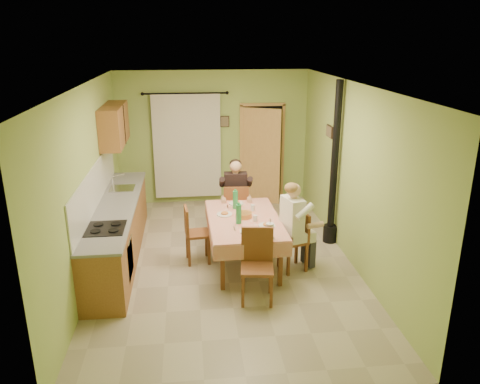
{
  "coord_description": "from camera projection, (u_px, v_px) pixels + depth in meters",
  "views": [
    {
      "loc": [
        -0.52,
        -6.74,
        3.46
      ],
      "look_at": [
        0.25,
        0.1,
        1.15
      ],
      "focal_mm": 35.0,
      "sensor_mm": 36.0,
      "label": 1
    }
  ],
  "objects": [
    {
      "name": "chair_left",
      "position": [
        197.0,
        245.0,
        7.46
      ],
      "size": [
        0.41,
        0.41,
        0.93
      ],
      "rotation": [
        0.0,
        0.0,
        -1.47
      ],
      "color": "brown",
      "rests_on": "ground"
    },
    {
      "name": "floor",
      "position": [
        225.0,
        262.0,
        7.51
      ],
      "size": [
        4.0,
        6.0,
        0.01
      ],
      "primitive_type": "cube",
      "color": "tan",
      "rests_on": "ground"
    },
    {
      "name": "room_shell",
      "position": [
        224.0,
        152.0,
        6.93
      ],
      "size": [
        4.04,
        6.04,
        2.82
      ],
      "color": "#A2BE61",
      "rests_on": "ground"
    },
    {
      "name": "man_far",
      "position": [
        236.0,
        190.0,
        8.23
      ],
      "size": [
        0.59,
        0.47,
        1.39
      ],
      "rotation": [
        0.0,
        0.0,
        -0.05
      ],
      "color": "black",
      "rests_on": "chair_far"
    },
    {
      "name": "upper_cabinets",
      "position": [
        114.0,
        125.0,
        8.3
      ],
      "size": [
        0.35,
        1.4,
        0.7
      ],
      "primitive_type": "cube",
      "color": "brown",
      "rests_on": "room_shell"
    },
    {
      "name": "chair_right",
      "position": [
        293.0,
        252.0,
        7.21
      ],
      "size": [
        0.46,
        0.46,
        0.92
      ],
      "rotation": [
        0.0,
        0.0,
        1.86
      ],
      "color": "brown",
      "rests_on": "ground"
    },
    {
      "name": "picture_back",
      "position": [
        225.0,
        121.0,
        9.77
      ],
      "size": [
        0.19,
        0.03,
        0.23
      ],
      "primitive_type": "cube",
      "color": "black",
      "rests_on": "room_shell"
    },
    {
      "name": "doorway",
      "position": [
        262.0,
        154.0,
        10.0
      ],
      "size": [
        0.96,
        0.4,
        2.15
      ],
      "color": "black",
      "rests_on": "ground"
    },
    {
      "name": "curtain",
      "position": [
        187.0,
        146.0,
        9.78
      ],
      "size": [
        1.7,
        0.07,
        2.22
      ],
      "color": "black",
      "rests_on": "ground"
    },
    {
      "name": "stove_flue",
      "position": [
        333.0,
        186.0,
        7.95
      ],
      "size": [
        0.24,
        0.24,
        2.8
      ],
      "color": "black",
      "rests_on": "ground"
    },
    {
      "name": "kitchen_run",
      "position": [
        118.0,
        230.0,
        7.55
      ],
      "size": [
        0.64,
        3.64,
        1.56
      ],
      "color": "brown",
      "rests_on": "ground"
    },
    {
      "name": "dining_table",
      "position": [
        244.0,
        241.0,
        7.39
      ],
      "size": [
        1.14,
        1.87,
        0.76
      ],
      "rotation": [
        0.0,
        0.0,
        0.02
      ],
      "color": "tan",
      "rests_on": "ground"
    },
    {
      "name": "tableware",
      "position": [
        246.0,
        217.0,
        7.15
      ],
      "size": [
        0.84,
        1.64,
        0.33
      ],
      "color": "white",
      "rests_on": "dining_table"
    },
    {
      "name": "chair_near",
      "position": [
        257.0,
        280.0,
        6.37
      ],
      "size": [
        0.49,
        0.49,
        1.0
      ],
      "rotation": [
        0.0,
        0.0,
        3.01
      ],
      "color": "brown",
      "rests_on": "ground"
    },
    {
      "name": "chair_far",
      "position": [
        236.0,
        221.0,
        8.4
      ],
      "size": [
        0.45,
        0.45,
        0.99
      ],
      "rotation": [
        0.0,
        0.0,
        -0.05
      ],
      "color": "brown",
      "rests_on": "ground"
    },
    {
      "name": "man_right",
      "position": [
        294.0,
        217.0,
        7.01
      ],
      "size": [
        0.57,
        0.64,
        1.39
      ],
      "rotation": [
        0.0,
        0.0,
        1.86
      ],
      "color": "white",
      "rests_on": "chair_right"
    },
    {
      "name": "picture_right",
      "position": [
        330.0,
        131.0,
        8.26
      ],
      "size": [
        0.03,
        0.31,
        0.21
      ],
      "primitive_type": "cube",
      "color": "brown",
      "rests_on": "room_shell"
    }
  ]
}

